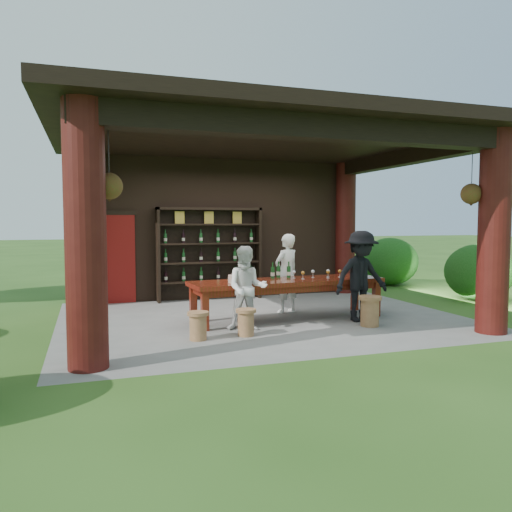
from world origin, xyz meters
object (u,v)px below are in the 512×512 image
object	(u,v)px
wine_shelf	(210,254)
guest_man	(361,276)
stool_near_right	(370,310)
stool_far_left	(198,325)
stool_near_left	(246,322)
tasting_table	(288,285)
napkin_basket	(237,279)
host	(287,273)
guest_woman	(247,288)

from	to	relation	value
wine_shelf	guest_man	bearing A→B (deg)	-58.54
stool_near_right	wine_shelf	bearing A→B (deg)	117.48
stool_near_right	guest_man	distance (m)	0.71
wine_shelf	stool_far_left	world-z (taller)	wine_shelf
stool_near_left	guest_man	distance (m)	2.47
tasting_table	stool_near_right	xyz separation A→B (m)	(1.13, -1.03, -0.36)
tasting_table	napkin_basket	size ratio (longest dim) A/B	14.31
wine_shelf	napkin_basket	size ratio (longest dim) A/B	9.39
stool_near_left	host	size ratio (longest dim) A/B	0.27
wine_shelf	stool_far_left	size ratio (longest dim) A/B	5.55
tasting_table	stool_near_left	bearing A→B (deg)	-137.64
wine_shelf	guest_woman	world-z (taller)	wine_shelf
tasting_table	stool_far_left	world-z (taller)	tasting_table
stool_far_left	napkin_basket	bearing A→B (deg)	45.04
host	guest_woman	xyz separation A→B (m)	(-1.25, -1.32, -0.08)
stool_near_right	stool_far_left	xyz separation A→B (m)	(-3.06, -0.05, -0.05)
napkin_basket	wine_shelf	bearing A→B (deg)	85.91
stool_far_left	host	distance (m)	2.86
stool_near_left	napkin_basket	size ratio (longest dim) A/B	1.67
guest_woman	napkin_basket	xyz separation A→B (m)	(-0.05, 0.44, 0.11)
stool_far_left	guest_woman	size ratio (longest dim) A/B	0.31
napkin_basket	tasting_table	bearing A→B (deg)	10.41
guest_man	stool_near_right	bearing A→B (deg)	-104.19
tasting_table	guest_woman	world-z (taller)	guest_woman
wine_shelf	stool_far_left	distance (m)	4.07
host	guest_man	xyz separation A→B (m)	(0.95, -1.27, 0.04)
wine_shelf	tasting_table	bearing A→B (deg)	-73.04
tasting_table	stool_near_right	bearing A→B (deg)	-42.42
guest_man	napkin_basket	size ratio (longest dim) A/B	6.38
stool_far_left	wine_shelf	bearing A→B (deg)	74.05
stool_near_left	host	xyz separation A→B (m)	(1.40, 1.73, 0.56)
stool_near_left	stool_near_right	bearing A→B (deg)	0.43
stool_far_left	guest_man	world-z (taller)	guest_man
guest_man	napkin_basket	bearing A→B (deg)	165.56
stool_near_left	guest_man	world-z (taller)	guest_man
napkin_basket	guest_woman	bearing A→B (deg)	-83.60
host	stool_near_left	bearing A→B (deg)	28.37
stool_near_left	host	world-z (taller)	host
guest_man	napkin_basket	world-z (taller)	guest_man
stool_near_right	host	bearing A→B (deg)	117.05
stool_far_left	guest_man	size ratio (longest dim) A/B	0.27
stool_near_left	guest_woman	xyz separation A→B (m)	(0.15, 0.41, 0.48)
stool_far_left	napkin_basket	size ratio (longest dim) A/B	1.69
guest_woman	stool_near_left	bearing A→B (deg)	-92.34
stool_far_left	guest_man	distance (m)	3.23
stool_far_left	napkin_basket	distance (m)	1.38
stool_near_right	stool_far_left	bearing A→B (deg)	-179.12
napkin_basket	host	bearing A→B (deg)	33.94
guest_woman	napkin_basket	distance (m)	0.46
host	guest_man	distance (m)	1.59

